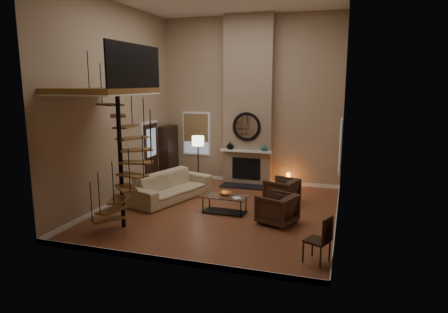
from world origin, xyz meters
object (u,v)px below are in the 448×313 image
(coffee_table, at_px, (225,202))
(accent_lamp, at_px, (288,180))
(hutch, at_px, (168,153))
(armchair_near, at_px, (284,192))
(armchair_far, at_px, (280,210))
(sofa, at_px, (171,186))
(floor_lamp, at_px, (198,145))
(side_chair, at_px, (321,238))

(coffee_table, bearing_deg, accent_lamp, 68.08)
(hutch, bearing_deg, armchair_near, -21.65)
(armchair_far, height_order, accent_lamp, armchair_far)
(armchair_near, relative_size, coffee_table, 0.67)
(coffee_table, xyz_separation_m, accent_lamp, (1.22, 3.03, -0.03))
(hutch, distance_m, coffee_table, 4.19)
(armchair_near, bearing_deg, coffee_table, -32.36)
(sofa, xyz_separation_m, floor_lamp, (0.33, 1.35, 1.02))
(armchair_far, bearing_deg, side_chair, 50.17)
(armchair_near, xyz_separation_m, armchair_far, (0.14, -1.57, 0.00))
(sofa, distance_m, accent_lamp, 3.85)
(sofa, relative_size, armchair_far, 3.18)
(sofa, distance_m, armchair_far, 3.54)
(coffee_table, distance_m, side_chair, 3.50)
(sofa, bearing_deg, side_chair, -106.29)
(floor_lamp, relative_size, side_chair, 1.86)
(sofa, height_order, accent_lamp, sofa)
(sofa, xyz_separation_m, side_chair, (4.46, -3.02, 0.13))
(armchair_near, distance_m, armchair_far, 1.57)
(armchair_far, xyz_separation_m, accent_lamp, (-0.30, 3.42, -0.10))
(armchair_far, bearing_deg, coffee_table, -84.04)
(hutch, distance_m, armchair_near, 4.70)
(floor_lamp, bearing_deg, hutch, 149.61)
(sofa, height_order, armchair_far, sofa)
(hutch, height_order, sofa, hutch)
(hutch, distance_m, sofa, 2.52)
(armchair_far, bearing_deg, hutch, -105.66)
(hutch, height_order, armchair_far, hutch)
(armchair_near, height_order, accent_lamp, armchair_near)
(floor_lamp, bearing_deg, sofa, -103.85)
(sofa, distance_m, armchair_near, 3.26)
(coffee_table, bearing_deg, armchair_far, -14.67)
(armchair_far, relative_size, side_chair, 0.91)
(armchair_near, height_order, armchair_far, armchair_far)
(side_chair, bearing_deg, floor_lamp, 133.38)
(hutch, relative_size, armchair_far, 2.24)
(armchair_far, height_order, coffee_table, armchair_far)
(hutch, height_order, accent_lamp, hutch)
(hutch, xyz_separation_m, coffee_table, (2.96, -2.89, -0.67))
(hutch, xyz_separation_m, accent_lamp, (4.18, 0.13, -0.70))
(side_chair, bearing_deg, sofa, 145.91)
(side_chair, bearing_deg, armchair_far, 119.53)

